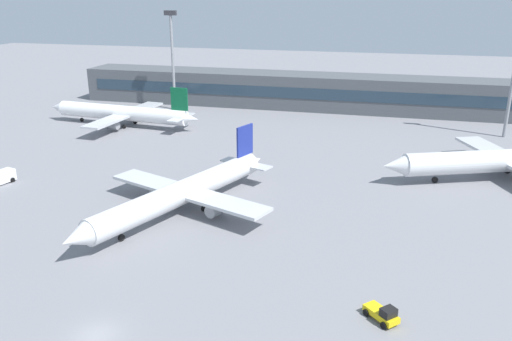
# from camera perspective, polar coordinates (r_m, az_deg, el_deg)

# --- Properties ---
(ground_plane) EXTENTS (400.00, 400.00, 0.00)m
(ground_plane) POSITION_cam_1_polar(r_m,az_deg,el_deg) (84.24, -3.15, -1.66)
(ground_plane) COLOR gray
(terminal_building) EXTENTS (118.97, 12.13, 9.00)m
(terminal_building) POSITION_cam_1_polar(r_m,az_deg,el_deg) (141.45, 4.52, 8.76)
(terminal_building) COLOR #4C5156
(terminal_building) RESTS_ON ground_plane
(airplane_near) EXTENTS (26.72, 37.27, 9.62)m
(airplane_near) POSITION_cam_1_polar(r_m,az_deg,el_deg) (73.85, -8.24, -2.47)
(airplane_near) COLOR silver
(airplane_near) RESTS_ON ground_plane
(airplane_mid) EXTENTS (41.00, 29.47, 10.68)m
(airplane_mid) POSITION_cam_1_polar(r_m,az_deg,el_deg) (95.47, 25.87, 0.98)
(airplane_mid) COLOR silver
(airplane_mid) RESTS_ON ground_plane
(airplane_far) EXTENTS (39.75, 27.80, 9.82)m
(airplane_far) POSITION_cam_1_polar(r_m,az_deg,el_deg) (125.36, -14.63, 6.15)
(airplane_far) COLOR white
(airplane_far) RESTS_ON ground_plane
(baggage_tug_yellow) EXTENTS (3.62, 3.59, 1.75)m
(baggage_tug_yellow) POSITION_cam_1_polar(r_m,az_deg,el_deg) (52.61, 13.80, -15.06)
(baggage_tug_yellow) COLOR yellow
(baggage_tug_yellow) RESTS_ON ground_plane
(floodlight_tower_west) EXTENTS (3.20, 0.80, 25.27)m
(floodlight_tower_west) POSITION_cam_1_polar(r_m,az_deg,el_deg) (138.51, -9.19, 12.60)
(floodlight_tower_west) COLOR gray
(floodlight_tower_west) RESTS_ON ground_plane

